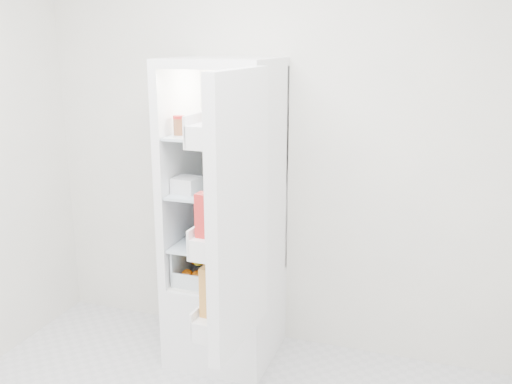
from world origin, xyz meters
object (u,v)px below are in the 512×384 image
at_px(refrigerator, 228,250).
at_px(mushroom_bowl, 200,238).
at_px(red_cabbage, 246,224).
at_px(fridge_door, 233,217).

height_order(refrigerator, mushroom_bowl, refrigerator).
bearing_deg(mushroom_bowl, refrigerator, 51.47).
distance_m(red_cabbage, mushroom_bowl, 0.28).
distance_m(refrigerator, mushroom_bowl, 0.22).
xyz_separation_m(refrigerator, red_cabbage, (0.11, 0.01, 0.18)).
bearing_deg(red_cabbage, refrigerator, -174.76).
relative_size(refrigerator, fridge_door, 1.38).
bearing_deg(refrigerator, mushroom_bowl, -128.53).
relative_size(mushroom_bowl, fridge_door, 0.10).
bearing_deg(mushroom_bowl, fridge_door, -50.41).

